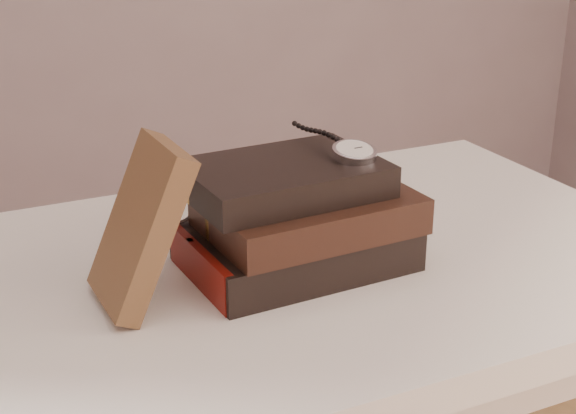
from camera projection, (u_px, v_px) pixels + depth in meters
name	position (u px, v px, depth m)	size (l,w,h in m)	color
table	(274.00, 328.00, 1.05)	(1.00, 0.60, 0.75)	white
book_stack	(297.00, 218.00, 0.99)	(0.26, 0.19, 0.13)	black
journal	(140.00, 226.00, 0.89)	(0.03, 0.11, 0.18)	#4A2F1C
pocket_watch	(351.00, 150.00, 0.98)	(0.05, 0.15, 0.02)	silver
eyeglasses	(196.00, 198.00, 1.01)	(0.11, 0.13, 0.05)	silver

